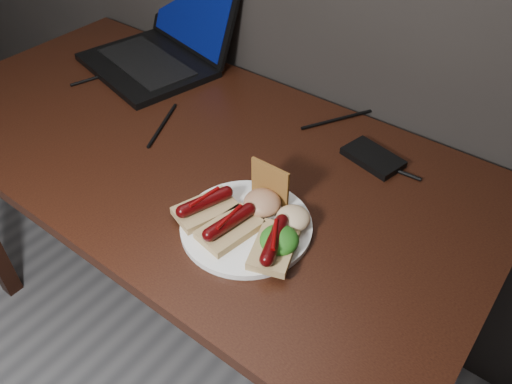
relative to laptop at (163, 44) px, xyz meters
name	(u,v)px	position (x,y,z in m)	size (l,w,h in m)	color
desk	(190,173)	(0.32, -0.25, -0.14)	(1.40, 0.70, 0.75)	#33180C
laptop	(163,44)	(0.00, 0.00, 0.00)	(0.42, 0.42, 0.25)	black
hard_drive	(373,158)	(0.69, -0.05, -0.04)	(0.13, 0.07, 0.02)	black
desk_cables	(236,115)	(0.34, -0.10, -0.05)	(0.90, 0.47, 0.01)	black
plate	(246,226)	(0.59, -0.38, -0.05)	(0.25, 0.25, 0.01)	white
bread_sausage_left	(205,206)	(0.51, -0.40, -0.02)	(0.10, 0.13, 0.04)	tan
bread_sausage_center	(230,226)	(0.58, -0.41, -0.02)	(0.09, 0.13, 0.04)	tan
bread_sausage_right	(274,244)	(0.67, -0.40, -0.02)	(0.10, 0.13, 0.04)	tan
crispbread	(270,183)	(0.59, -0.30, 0.00)	(0.09, 0.01, 0.09)	#AF7830
salad_greens	(279,240)	(0.68, -0.39, -0.02)	(0.07, 0.07, 0.04)	#195010
salsa_mound	(262,203)	(0.60, -0.33, -0.02)	(0.07, 0.07, 0.04)	maroon
coleslaw_mound	(293,218)	(0.66, -0.33, -0.02)	(0.06, 0.06, 0.04)	beige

